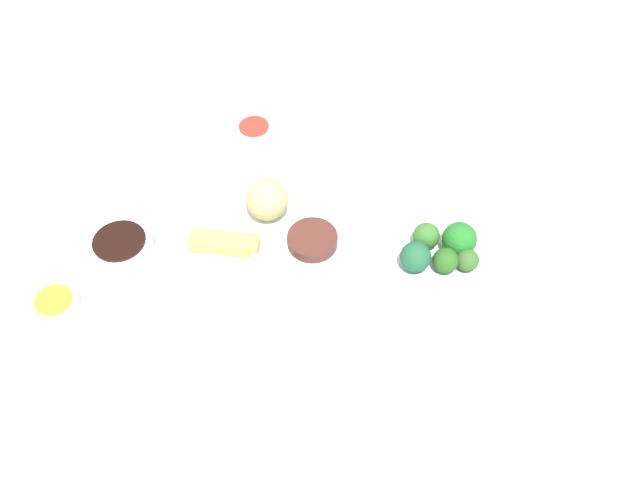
# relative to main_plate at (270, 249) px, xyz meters

# --- Properties ---
(tabletop) EXTENTS (2.20, 2.20, 0.02)m
(tabletop) POSITION_rel_main_plate_xyz_m (-0.00, -0.00, -0.02)
(tabletop) COLOR white
(tabletop) RESTS_ON ground
(main_plate) EXTENTS (0.27, 0.27, 0.02)m
(main_plate) POSITION_rel_main_plate_xyz_m (0.00, 0.00, 0.00)
(main_plate) COLOR white
(main_plate) RESTS_ON tabletop
(rice_scoop) EXTENTS (0.07, 0.07, 0.07)m
(rice_scoop) POSITION_rel_main_plate_xyz_m (0.07, 0.02, 0.04)
(rice_scoop) COLOR tan
(rice_scoop) RESTS_ON main_plate
(spring_roll) EXTENTS (0.04, 0.11, 0.03)m
(spring_roll) POSITION_rel_main_plate_xyz_m (-0.02, 0.07, 0.02)
(spring_roll) COLOR tan
(spring_roll) RESTS_ON main_plate
(crab_rangoon_wonton) EXTENTS (0.08, 0.08, 0.01)m
(crab_rangoon_wonton) POSITION_rel_main_plate_xyz_m (-0.07, -0.02, 0.01)
(crab_rangoon_wonton) COLOR beige
(crab_rangoon_wonton) RESTS_ON main_plate
(stir_fry_heap) EXTENTS (0.08, 0.08, 0.02)m
(stir_fry_heap) POSITION_rel_main_plate_xyz_m (0.02, -0.07, 0.02)
(stir_fry_heap) COLOR #4D271E
(stir_fry_heap) RESTS_ON main_plate
(broccoli_plate) EXTENTS (0.21, 0.21, 0.01)m
(broccoli_plate) POSITION_rel_main_plate_xyz_m (0.04, -0.27, -0.00)
(broccoli_plate) COLOR white
(broccoli_plate) RESTS_ON tabletop
(broccoli_floret_0) EXTENTS (0.04, 0.04, 0.04)m
(broccoli_floret_0) POSITION_rel_main_plate_xyz_m (0.06, -0.24, 0.03)
(broccoli_floret_0) COLOR #356B28
(broccoli_floret_0) RESTS_ON broccoli_plate
(broccoli_floret_1) EXTENTS (0.05, 0.05, 0.05)m
(broccoli_floret_1) POSITION_rel_main_plate_xyz_m (0.06, -0.29, 0.03)
(broccoli_floret_1) COLOR #216E23
(broccoli_floret_1) RESTS_ON broccoli_plate
(broccoli_floret_2) EXTENTS (0.05, 0.05, 0.05)m
(broccoli_floret_2) POSITION_rel_main_plate_xyz_m (0.01, -0.23, 0.03)
(broccoli_floret_2) COLOR #205736
(broccoli_floret_2) RESTS_ON broccoli_plate
(broccoli_floret_3) EXTENTS (0.04, 0.04, 0.04)m
(broccoli_floret_3) POSITION_rel_main_plate_xyz_m (0.02, -0.28, 0.03)
(broccoli_floret_3) COLOR #27581C
(broccoli_floret_3) RESTS_ON broccoli_plate
(broccoli_floret_4) EXTENTS (0.04, 0.04, 0.04)m
(broccoli_floret_4) POSITION_rel_main_plate_xyz_m (0.03, -0.31, 0.02)
(broccoli_floret_4) COLOR #335C25
(broccoli_floret_4) RESTS_ON broccoli_plate
(soy_sauce_bowl) EXTENTS (0.10, 0.10, 0.04)m
(soy_sauce_bowl) POSITION_rel_main_plate_xyz_m (-0.06, 0.22, 0.01)
(soy_sauce_bowl) COLOR white
(soy_sauce_bowl) RESTS_ON tabletop
(soy_sauce_bowl_liquid) EXTENTS (0.08, 0.08, 0.00)m
(soy_sauce_bowl_liquid) POSITION_rel_main_plate_xyz_m (-0.06, 0.22, 0.03)
(soy_sauce_bowl_liquid) COLOR black
(soy_sauce_bowl_liquid) RESTS_ON soy_sauce_bowl
(sauce_ramekin_hot_mustard) EXTENTS (0.07, 0.07, 0.03)m
(sauce_ramekin_hot_mustard) POSITION_rel_main_plate_xyz_m (-0.18, 0.28, 0.01)
(sauce_ramekin_hot_mustard) COLOR white
(sauce_ramekin_hot_mustard) RESTS_ON tabletop
(sauce_ramekin_hot_mustard_liquid) EXTENTS (0.06, 0.06, 0.00)m
(sauce_ramekin_hot_mustard_liquid) POSITION_rel_main_plate_xyz_m (-0.18, 0.28, 0.02)
(sauce_ramekin_hot_mustard_liquid) COLOR yellow
(sauce_ramekin_hot_mustard_liquid) RESTS_ON sauce_ramekin_hot_mustard
(sauce_ramekin_sweet_and_sour) EXTENTS (0.07, 0.07, 0.03)m
(sauce_ramekin_sweet_and_sour) POSITION_rel_main_plate_xyz_m (0.26, 0.10, 0.01)
(sauce_ramekin_sweet_and_sour) COLOR white
(sauce_ramekin_sweet_and_sour) RESTS_ON tabletop
(sauce_ramekin_sweet_and_sour_liquid) EXTENTS (0.06, 0.06, 0.00)m
(sauce_ramekin_sweet_and_sour_liquid) POSITION_rel_main_plate_xyz_m (0.26, 0.10, 0.02)
(sauce_ramekin_sweet_and_sour_liquid) COLOR red
(sauce_ramekin_sweet_and_sour_liquid) RESTS_ON sauce_ramekin_sweet_and_sour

